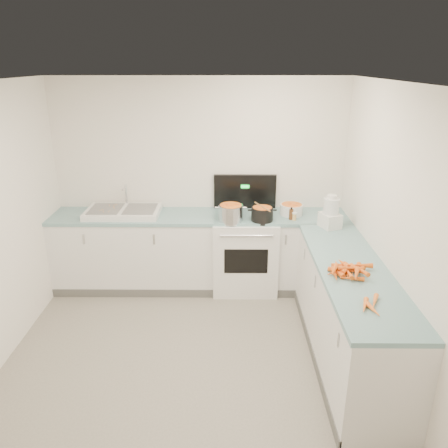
{
  "coord_description": "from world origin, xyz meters",
  "views": [
    {
      "loc": [
        0.33,
        -3.18,
        2.65
      ],
      "look_at": [
        0.3,
        1.1,
        1.05
      ],
      "focal_mm": 35.0,
      "sensor_mm": 36.0,
      "label": 1
    }
  ],
  "objects_px": {
    "steel_pot": "(231,214)",
    "sink": "(123,212)",
    "black_pot": "(262,215)",
    "spice_jar": "(294,217)",
    "extract_bottle": "(291,214)",
    "mixing_bowl": "(291,209)",
    "food_processor": "(331,214)",
    "stove": "(245,251)"
  },
  "relations": [
    {
      "from": "steel_pot",
      "to": "sink",
      "type": "bearing_deg",
      "value": 171.55
    },
    {
      "from": "black_pot",
      "to": "spice_jar",
      "type": "distance_m",
      "value": 0.37
    },
    {
      "from": "steel_pot",
      "to": "extract_bottle",
      "type": "relative_size",
      "value": 2.27
    },
    {
      "from": "mixing_bowl",
      "to": "food_processor",
      "type": "height_order",
      "value": "food_processor"
    },
    {
      "from": "stove",
      "to": "mixing_bowl",
      "type": "xyz_separation_m",
      "value": [
        0.55,
        0.04,
        0.53
      ]
    },
    {
      "from": "sink",
      "to": "food_processor",
      "type": "height_order",
      "value": "food_processor"
    },
    {
      "from": "stove",
      "to": "steel_pot",
      "type": "height_order",
      "value": "stove"
    },
    {
      "from": "extract_bottle",
      "to": "spice_jar",
      "type": "bearing_deg",
      "value": -35.0
    },
    {
      "from": "black_pot",
      "to": "spice_jar",
      "type": "height_order",
      "value": "black_pot"
    },
    {
      "from": "sink",
      "to": "food_processor",
      "type": "bearing_deg",
      "value": -9.66
    },
    {
      "from": "extract_bottle",
      "to": "food_processor",
      "type": "xyz_separation_m",
      "value": [
        0.39,
        -0.25,
        0.1
      ]
    },
    {
      "from": "steel_pot",
      "to": "spice_jar",
      "type": "relative_size",
      "value": 3.65
    },
    {
      "from": "sink",
      "to": "food_processor",
      "type": "relative_size",
      "value": 2.32
    },
    {
      "from": "stove",
      "to": "black_pot",
      "type": "height_order",
      "value": "stove"
    },
    {
      "from": "stove",
      "to": "extract_bottle",
      "type": "bearing_deg",
      "value": -14.52
    },
    {
      "from": "black_pot",
      "to": "stove",
      "type": "bearing_deg",
      "value": 135.92
    },
    {
      "from": "black_pot",
      "to": "extract_bottle",
      "type": "distance_m",
      "value": 0.34
    },
    {
      "from": "extract_bottle",
      "to": "sink",
      "type": "bearing_deg",
      "value": 175.65
    },
    {
      "from": "stove",
      "to": "mixing_bowl",
      "type": "distance_m",
      "value": 0.76
    },
    {
      "from": "sink",
      "to": "mixing_bowl",
      "type": "relative_size",
      "value": 3.18
    },
    {
      "from": "steel_pot",
      "to": "extract_bottle",
      "type": "xyz_separation_m",
      "value": [
        0.69,
        0.04,
        -0.02
      ]
    },
    {
      "from": "sink",
      "to": "black_pot",
      "type": "xyz_separation_m",
      "value": [
        1.63,
        -0.19,
        0.03
      ]
    },
    {
      "from": "food_processor",
      "to": "black_pot",
      "type": "bearing_deg",
      "value": 163.84
    },
    {
      "from": "mixing_bowl",
      "to": "food_processor",
      "type": "distance_m",
      "value": 0.57
    },
    {
      "from": "mixing_bowl",
      "to": "extract_bottle",
      "type": "bearing_deg",
      "value": -98.91
    },
    {
      "from": "steel_pot",
      "to": "spice_jar",
      "type": "height_order",
      "value": "steel_pot"
    },
    {
      "from": "sink",
      "to": "mixing_bowl",
      "type": "height_order",
      "value": "sink"
    },
    {
      "from": "sink",
      "to": "steel_pot",
      "type": "bearing_deg",
      "value": -8.45
    },
    {
      "from": "sink",
      "to": "extract_bottle",
      "type": "height_order",
      "value": "sink"
    },
    {
      "from": "black_pot",
      "to": "extract_bottle",
      "type": "height_order",
      "value": "black_pot"
    },
    {
      "from": "stove",
      "to": "sink",
      "type": "xyz_separation_m",
      "value": [
        -1.45,
        0.02,
        0.5
      ]
    },
    {
      "from": "stove",
      "to": "mixing_bowl",
      "type": "relative_size",
      "value": 5.02
    },
    {
      "from": "sink",
      "to": "mixing_bowl",
      "type": "bearing_deg",
      "value": 0.74
    },
    {
      "from": "steel_pot",
      "to": "mixing_bowl",
      "type": "height_order",
      "value": "steel_pot"
    },
    {
      "from": "extract_bottle",
      "to": "food_processor",
      "type": "relative_size",
      "value": 0.33
    },
    {
      "from": "sink",
      "to": "black_pot",
      "type": "height_order",
      "value": "sink"
    },
    {
      "from": "black_pot",
      "to": "food_processor",
      "type": "xyz_separation_m",
      "value": [
        0.72,
        -0.21,
        0.09
      ]
    },
    {
      "from": "spice_jar",
      "to": "stove",
      "type": "bearing_deg",
      "value": 163.99
    },
    {
      "from": "mixing_bowl",
      "to": "spice_jar",
      "type": "height_order",
      "value": "mixing_bowl"
    },
    {
      "from": "extract_bottle",
      "to": "stove",
      "type": "bearing_deg",
      "value": 165.48
    },
    {
      "from": "steel_pot",
      "to": "mixing_bowl",
      "type": "relative_size",
      "value": 1.03
    },
    {
      "from": "mixing_bowl",
      "to": "spice_jar",
      "type": "xyz_separation_m",
      "value": [
        0.01,
        -0.2,
        -0.02
      ]
    }
  ]
}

